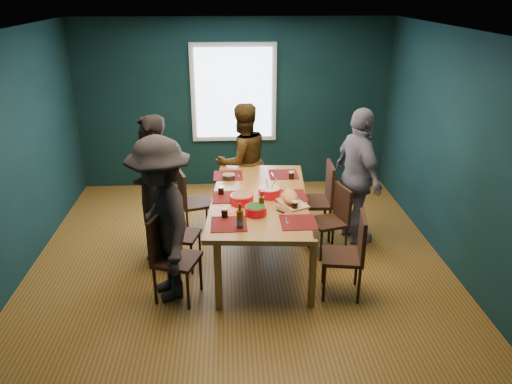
% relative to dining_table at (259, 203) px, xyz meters
% --- Properties ---
extents(room, '(5.01, 5.01, 2.71)m').
position_rel_dining_table_xyz_m(room, '(-0.24, 0.33, 0.61)').
color(room, olive).
rests_on(room, ground).
extents(dining_table, '(1.27, 2.28, 0.84)m').
position_rel_dining_table_xyz_m(dining_table, '(0.00, 0.00, 0.00)').
color(dining_table, olive).
rests_on(dining_table, floor).
extents(chair_left_far, '(0.51, 0.51, 0.90)m').
position_rel_dining_table_xyz_m(chair_left_far, '(-0.87, 0.74, -0.23)').
color(chair_left_far, black).
rests_on(chair_left_far, floor).
extents(chair_left_mid, '(0.46, 0.46, 0.85)m').
position_rel_dining_table_xyz_m(chair_left_mid, '(-1.00, -0.09, -0.26)').
color(chair_left_mid, black).
rests_on(chair_left_mid, floor).
extents(chair_left_near, '(0.54, 0.54, 0.95)m').
position_rel_dining_table_xyz_m(chair_left_near, '(-1.00, -0.73, -0.20)').
color(chair_left_near, black).
rests_on(chair_left_near, floor).
extents(chair_right_far, '(0.47, 0.47, 1.01)m').
position_rel_dining_table_xyz_m(chair_right_far, '(0.85, 0.58, -0.17)').
color(chair_right_far, black).
rests_on(chair_right_far, floor).
extents(chair_right_mid, '(0.49, 0.49, 0.87)m').
position_rel_dining_table_xyz_m(chair_right_mid, '(0.94, 0.14, -0.25)').
color(chair_right_mid, black).
rests_on(chair_right_mid, floor).
extents(chair_right_near, '(0.49, 0.49, 0.94)m').
position_rel_dining_table_xyz_m(chair_right_near, '(0.92, -0.80, -0.21)').
color(chair_right_near, black).
rests_on(chair_right_near, floor).
extents(person_far_left, '(0.50, 0.69, 1.77)m').
position_rel_dining_table_xyz_m(person_far_left, '(-1.27, 0.21, 0.13)').
color(person_far_left, black).
rests_on(person_far_left, floor).
extents(person_back, '(1.00, 0.91, 1.66)m').
position_rel_dining_table_xyz_m(person_back, '(-0.15, 1.28, 0.07)').
color(person_back, black).
rests_on(person_back, floor).
extents(person_right, '(0.67, 1.11, 1.77)m').
position_rel_dining_table_xyz_m(person_right, '(1.29, 0.45, 0.13)').
color(person_right, silver).
rests_on(person_right, floor).
extents(person_near_left, '(1.03, 1.31, 1.78)m').
position_rel_dining_table_xyz_m(person_near_left, '(-1.05, -0.70, 0.14)').
color(person_near_left, black).
rests_on(person_near_left, floor).
extents(bowl_salad, '(0.26, 0.26, 0.11)m').
position_rel_dining_table_xyz_m(bowl_salad, '(-0.21, -0.19, 0.14)').
color(bowl_salad, red).
rests_on(bowl_salad, dining_table).
extents(bowl_dumpling, '(0.27, 0.27, 0.25)m').
position_rel_dining_table_xyz_m(bowl_dumpling, '(0.12, -0.00, 0.14)').
color(bowl_dumpling, red).
rests_on(bowl_dumpling, dining_table).
extents(bowl_herbs, '(0.24, 0.24, 0.10)m').
position_rel_dining_table_xyz_m(bowl_herbs, '(-0.07, -0.49, 0.13)').
color(bowl_herbs, red).
rests_on(bowl_herbs, dining_table).
extents(cutting_board, '(0.42, 0.62, 0.13)m').
position_rel_dining_table_xyz_m(cutting_board, '(0.34, -0.19, 0.14)').
color(cutting_board, tan).
rests_on(cutting_board, dining_table).
extents(small_bowl, '(0.16, 0.16, 0.06)m').
position_rel_dining_table_xyz_m(small_bowl, '(-0.35, 0.59, 0.11)').
color(small_bowl, black).
rests_on(small_bowl, dining_table).
extents(beer_bottle_a, '(0.07, 0.07, 0.27)m').
position_rel_dining_table_xyz_m(beer_bottle_a, '(-0.25, -0.81, 0.18)').
color(beer_bottle_a, '#482B0C').
rests_on(beer_bottle_a, dining_table).
extents(beer_bottle_b, '(0.06, 0.06, 0.23)m').
position_rel_dining_table_xyz_m(beer_bottle_b, '(-0.00, -0.41, 0.17)').
color(beer_bottle_b, '#482B0C').
rests_on(beer_bottle_b, dining_table).
extents(cola_glass_a, '(0.08, 0.08, 0.11)m').
position_rel_dining_table_xyz_m(cola_glass_a, '(-0.41, -0.55, 0.14)').
color(cola_glass_a, black).
rests_on(cola_glass_a, dining_table).
extents(cola_glass_b, '(0.07, 0.07, 0.10)m').
position_rel_dining_table_xyz_m(cola_glass_b, '(0.37, -0.38, 0.13)').
color(cola_glass_b, black).
rests_on(cola_glass_b, dining_table).
extents(cola_glass_c, '(0.07, 0.07, 0.10)m').
position_rel_dining_table_xyz_m(cola_glass_c, '(0.45, 0.55, 0.13)').
color(cola_glass_c, black).
rests_on(cola_glass_c, dining_table).
extents(cola_glass_d, '(0.07, 0.07, 0.10)m').
position_rel_dining_table_xyz_m(cola_glass_d, '(-0.45, 0.09, 0.13)').
color(cola_glass_d, black).
rests_on(cola_glass_d, dining_table).
extents(napkin_a, '(0.16, 0.16, 0.00)m').
position_rel_dining_table_xyz_m(napkin_a, '(0.34, 0.08, 0.08)').
color(napkin_a, '#E1765E').
rests_on(napkin_a, dining_table).
extents(napkin_b, '(0.20, 0.20, 0.00)m').
position_rel_dining_table_xyz_m(napkin_b, '(-0.36, -0.36, 0.08)').
color(napkin_b, '#E1765E').
rests_on(napkin_b, dining_table).
extents(napkin_c, '(0.18, 0.18, 0.00)m').
position_rel_dining_table_xyz_m(napkin_c, '(0.38, -0.68, 0.08)').
color(napkin_c, '#E1765E').
rests_on(napkin_c, dining_table).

